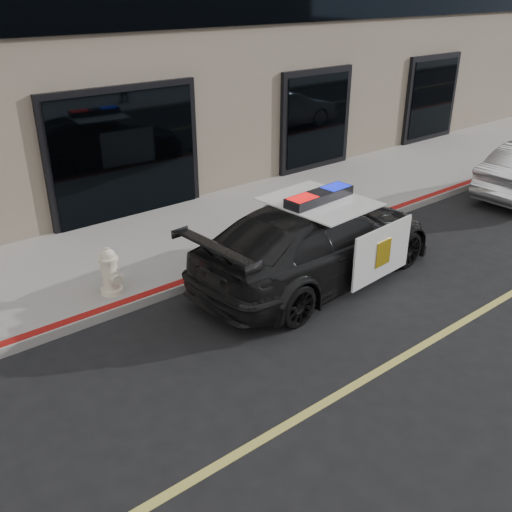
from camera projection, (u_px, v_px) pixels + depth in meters
ground at (423, 345)px, 8.19m from camera, size 120.00×120.00×0.00m
sidewalk_n at (214, 229)px, 11.85m from camera, size 60.00×3.50×0.15m
police_car at (317, 240)px, 9.77m from camera, size 2.73×5.17×1.59m
fire_hydrant at (110, 272)px, 9.12m from camera, size 0.36×0.50×0.80m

